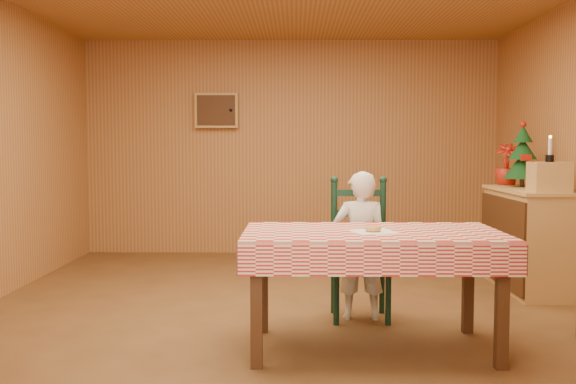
# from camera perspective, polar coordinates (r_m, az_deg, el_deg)

# --- Properties ---
(ground) EXTENTS (6.00, 6.00, 0.00)m
(ground) POSITION_cam_1_polar(r_m,az_deg,el_deg) (5.04, -0.03, -11.00)
(ground) COLOR brown
(ground) RESTS_ON ground
(cabin_walls) EXTENTS (5.10, 6.05, 2.65)m
(cabin_walls) POSITION_cam_1_polar(r_m,az_deg,el_deg) (5.43, 0.02, 9.51)
(cabin_walls) COLOR #B47841
(cabin_walls) RESTS_ON ground
(dining_table) EXTENTS (1.66, 0.96, 0.77)m
(dining_table) POSITION_cam_1_polar(r_m,az_deg,el_deg) (4.16, 7.48, -4.57)
(dining_table) COLOR #462712
(dining_table) RESTS_ON ground
(ladder_chair) EXTENTS (0.44, 0.40, 1.08)m
(ladder_chair) POSITION_cam_1_polar(r_m,az_deg,el_deg) (4.96, 6.38, -5.32)
(ladder_chair) COLOR black
(ladder_chair) RESTS_ON ground
(seated_child) EXTENTS (0.41, 0.27, 1.12)m
(seated_child) POSITION_cam_1_polar(r_m,az_deg,el_deg) (4.89, 6.45, -4.75)
(seated_child) COLOR white
(seated_child) RESTS_ON ground
(napkin) EXTENTS (0.32, 0.32, 0.00)m
(napkin) POSITION_cam_1_polar(r_m,az_deg,el_deg) (4.10, 7.57, -3.51)
(napkin) COLOR white
(napkin) RESTS_ON dining_table
(donut) EXTENTS (0.13, 0.13, 0.04)m
(donut) POSITION_cam_1_polar(r_m,az_deg,el_deg) (4.09, 7.57, -3.24)
(donut) COLOR #CC9449
(donut) RESTS_ON napkin
(shelf_unit) EXTENTS (0.54, 1.24, 0.93)m
(shelf_unit) POSITION_cam_1_polar(r_m,az_deg,el_deg) (6.27, 20.64, -3.94)
(shelf_unit) COLOR tan
(shelf_unit) RESTS_ON ground
(crate) EXTENTS (0.32, 0.32, 0.25)m
(crate) POSITION_cam_1_polar(r_m,az_deg,el_deg) (5.85, 22.20, 1.26)
(crate) COLOR tan
(crate) RESTS_ON shelf_unit
(christmas_tree) EXTENTS (0.34, 0.34, 0.62)m
(christmas_tree) POSITION_cam_1_polar(r_m,az_deg,el_deg) (6.45, 20.12, 2.93)
(christmas_tree) COLOR #462712
(christmas_tree) RESTS_ON shelf_unit
(flower_arrangement) EXTENTS (0.29, 0.29, 0.41)m
(flower_arrangement) POSITION_cam_1_polar(r_m,az_deg,el_deg) (6.72, 18.86, 2.35)
(flower_arrangement) COLOR #AC1E0F
(flower_arrangement) RESTS_ON shelf_unit
(candle_set) EXTENTS (0.07, 0.07, 0.22)m
(candle_set) POSITION_cam_1_polar(r_m,az_deg,el_deg) (5.84, 22.25, 3.12)
(candle_set) COLOR black
(candle_set) RESTS_ON crate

